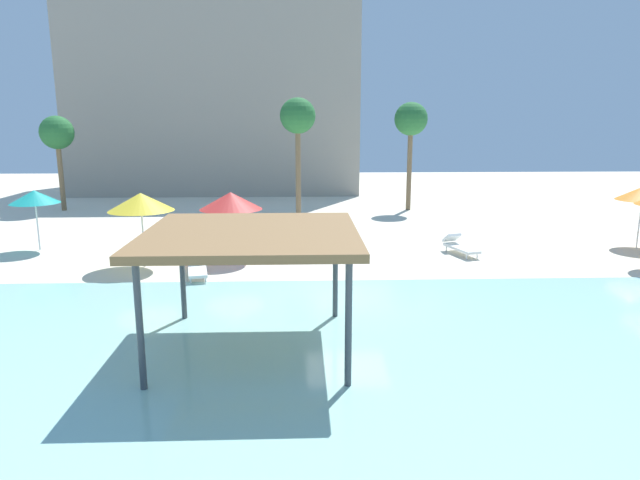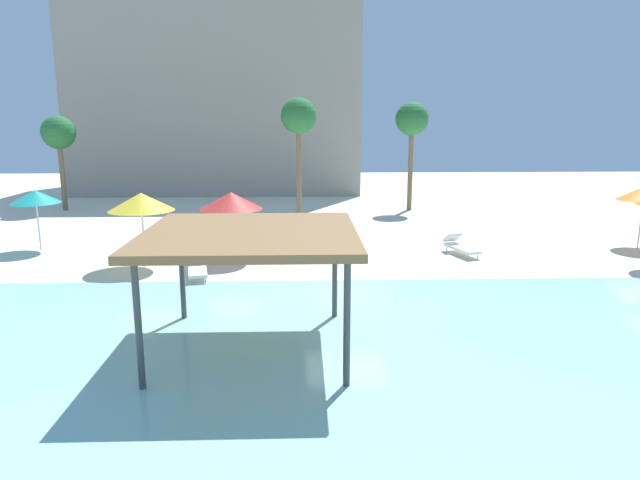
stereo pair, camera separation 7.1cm
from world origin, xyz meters
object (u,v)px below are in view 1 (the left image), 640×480
(beach_umbrella_red_4, at_px, (231,201))
(palm_tree_1, at_px, (57,134))
(lounge_chair_1, at_px, (459,246))
(palm_tree_2, at_px, (298,119))
(palm_tree_0, at_px, (411,122))
(beach_umbrella_yellow_1, at_px, (141,202))
(shade_pavilion, at_px, (252,237))
(beach_umbrella_teal_2, at_px, (34,197))
(lounge_chair_4, at_px, (271,237))
(lounge_chair_0, at_px, (197,267))

(beach_umbrella_red_4, height_order, palm_tree_1, palm_tree_1)
(lounge_chair_1, relative_size, palm_tree_2, 0.31)
(palm_tree_0, xyz_separation_m, palm_tree_1, (-20.25, 0.55, -0.72))
(lounge_chair_1, bearing_deg, beach_umbrella_red_4, -103.81)
(beach_umbrella_yellow_1, distance_m, palm_tree_0, 17.67)
(lounge_chair_1, distance_m, palm_tree_2, 12.10)
(shade_pavilion, relative_size, beach_umbrella_red_4, 1.84)
(beach_umbrella_teal_2, bearing_deg, lounge_chair_4, 3.72)
(beach_umbrella_teal_2, height_order, lounge_chair_1, beach_umbrella_teal_2)
(shade_pavilion, distance_m, palm_tree_1, 24.45)
(palm_tree_2, bearing_deg, lounge_chair_0, -106.06)
(beach_umbrella_yellow_1, distance_m, beach_umbrella_red_4, 3.22)
(beach_umbrella_yellow_1, relative_size, beach_umbrella_red_4, 1.04)
(beach_umbrella_yellow_1, bearing_deg, beach_umbrella_teal_2, 150.62)
(shade_pavilion, bearing_deg, lounge_chair_1, 50.96)
(beach_umbrella_yellow_1, distance_m, beach_umbrella_teal_2, 5.75)
(beach_umbrella_teal_2, xyz_separation_m, lounge_chair_0, (7.15, -4.22, -1.86))
(beach_umbrella_yellow_1, relative_size, lounge_chair_0, 1.36)
(palm_tree_1, relative_size, palm_tree_2, 0.85)
(palm_tree_1, bearing_deg, beach_umbrella_yellow_1, -58.09)
(beach_umbrella_yellow_1, height_order, lounge_chair_1, beach_umbrella_yellow_1)
(lounge_chair_4, bearing_deg, lounge_chair_0, -45.40)
(palm_tree_1, height_order, palm_tree_2, palm_tree_2)
(lounge_chair_1, distance_m, palm_tree_0, 12.09)
(palm_tree_2, bearing_deg, beach_umbrella_red_4, -104.82)
(lounge_chair_1, bearing_deg, beach_umbrella_teal_2, -111.52)
(beach_umbrella_teal_2, distance_m, lounge_chair_4, 9.64)
(beach_umbrella_teal_2, bearing_deg, beach_umbrella_red_4, -12.71)
(beach_umbrella_red_4, xyz_separation_m, lounge_chair_4, (1.37, 2.43, -1.92))
(shade_pavilion, height_order, palm_tree_2, palm_tree_2)
(beach_umbrella_yellow_1, xyz_separation_m, palm_tree_2, (5.58, 10.52, 2.90))
(beach_umbrella_red_4, xyz_separation_m, palm_tree_2, (2.52, 9.52, 3.02))
(lounge_chair_4, bearing_deg, beach_umbrella_yellow_1, -72.31)
(beach_umbrella_red_4, distance_m, lounge_chair_4, 3.39)
(beach_umbrella_yellow_1, distance_m, lounge_chair_4, 5.96)
(lounge_chair_1, distance_m, palm_tree_1, 23.64)
(lounge_chair_1, relative_size, palm_tree_0, 0.32)
(shade_pavilion, distance_m, beach_umbrella_yellow_1, 8.88)
(lounge_chair_4, bearing_deg, beach_umbrella_teal_2, -106.41)
(lounge_chair_0, bearing_deg, beach_umbrella_red_4, 147.80)
(palm_tree_1, bearing_deg, palm_tree_2, -10.87)
(beach_umbrella_red_4, bearing_deg, palm_tree_0, 52.28)
(palm_tree_0, relative_size, palm_tree_2, 0.97)
(beach_umbrella_yellow_1, distance_m, lounge_chair_1, 12.23)
(beach_umbrella_teal_2, bearing_deg, beach_umbrella_yellow_1, -29.38)
(lounge_chair_1, xyz_separation_m, palm_tree_0, (0.09, 11.11, 4.78))
(beach_umbrella_teal_2, xyz_separation_m, lounge_chair_4, (9.44, 0.61, -1.86))
(shade_pavilion, bearing_deg, palm_tree_1, 121.54)
(beach_umbrella_teal_2, distance_m, palm_tree_0, 19.89)
(lounge_chair_0, distance_m, lounge_chair_1, 10.25)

